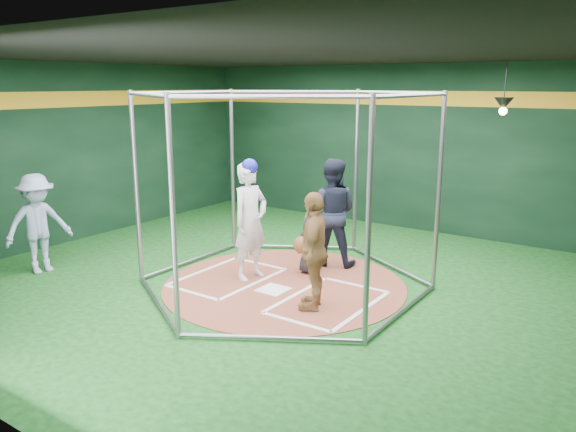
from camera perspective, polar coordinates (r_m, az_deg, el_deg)
The scene contains 12 objects.
room_shell at distance 8.46m, azimuth -0.36°, elevation 4.20°, with size 10.10×9.10×3.53m.
clay_disc at distance 8.90m, azimuth -0.37°, elevation -7.00°, with size 3.80×3.80×0.01m, color brown.
home_plate at distance 8.67m, azimuth -1.52°, elevation -7.48°, with size 0.43×0.43×0.01m, color white.
batter_box_left at distance 9.26m, azimuth -6.11°, elevation -6.18°, with size 1.17×1.77×0.01m.
batter_box_right at distance 8.22m, azimuth 4.11°, elevation -8.71°, with size 1.17×1.77×0.01m.
batting_cage at distance 8.50m, azimuth -0.38°, elevation 2.50°, with size 4.05×4.67×3.00m.
pendant_lamp_near at distance 10.76m, azimuth 21.05°, elevation 10.56°, with size 0.34×0.34×0.90m.
batter_figure at distance 8.95m, azimuth -3.85°, elevation -0.41°, with size 0.52×0.73×1.95m.
visitor_leopard at distance 7.77m, azimuth 2.67°, elevation -3.55°, with size 0.97×0.41×1.66m, color tan.
catcher_figure at distance 9.27m, azimuth 2.12°, elevation -2.98°, with size 0.53×0.60×0.95m.
umpire at distance 9.66m, azimuth 4.42°, elevation 0.39°, with size 0.90×0.70×1.86m, color black.
bystander_blue at distance 10.16m, azimuth -24.05°, elevation -0.72°, with size 1.08×0.62×1.67m, color #8F9CBD.
Camera 1 is at (4.79, -6.84, 3.09)m, focal length 35.00 mm.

